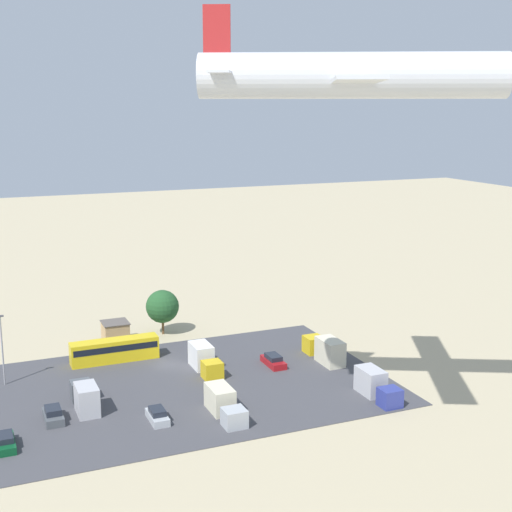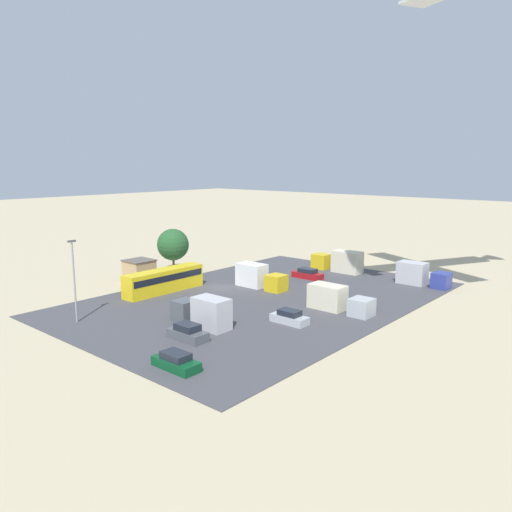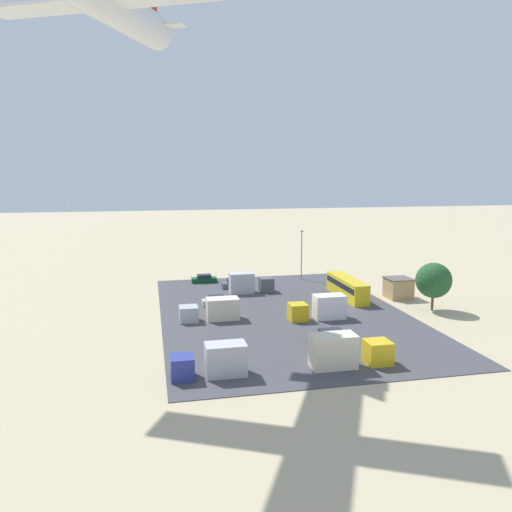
{
  "view_description": "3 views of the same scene",
  "coord_description": "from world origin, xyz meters",
  "px_view_note": "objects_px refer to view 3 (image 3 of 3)",
  "views": [
    {
      "loc": [
        24.62,
        89.24,
        34.3
      ],
      "look_at": [
        -4.8,
        19.54,
        18.45
      ],
      "focal_mm": 50.0,
      "sensor_mm": 36.0,
      "label": 1
    },
    {
      "loc": [
        47.77,
        48.16,
        17.17
      ],
      "look_at": [
        5.1,
        11.41,
        6.68
      ],
      "focal_mm": 35.0,
      "sensor_mm": 36.0,
      "label": 2
    },
    {
      "loc": [
        -65.72,
        26.27,
        19.58
      ],
      "look_at": [
        3.76,
        11.44,
        7.68
      ],
      "focal_mm": 35.0,
      "sensor_mm": 36.0,
      "label": 3
    }
  ],
  "objects_px": {
    "parked_car_0": "(234,284)",
    "parked_car_2": "(204,279)",
    "parked_truck_2": "(214,361)",
    "parked_truck_1": "(346,351)",
    "parked_truck_4": "(213,310)",
    "parked_truck_0": "(249,283)",
    "parked_car_3": "(216,301)",
    "shed_building": "(398,288)",
    "parked_truck_3": "(320,308)",
    "bus": "(347,287)",
    "parked_car_1": "(331,337)"
  },
  "relations": [
    {
      "from": "parked_car_0",
      "to": "parked_truck_3",
      "type": "xyz_separation_m",
      "value": [
        -20.54,
        -8.35,
        0.79
      ]
    },
    {
      "from": "parked_truck_2",
      "to": "parked_truck_4",
      "type": "xyz_separation_m",
      "value": [
        18.62,
        -2.31,
        -0.11
      ]
    },
    {
      "from": "parked_truck_3",
      "to": "parked_truck_4",
      "type": "bearing_deg",
      "value": 80.0
    },
    {
      "from": "bus",
      "to": "parked_car_1",
      "type": "distance_m",
      "value": 21.84
    },
    {
      "from": "parked_car_0",
      "to": "parked_truck_4",
      "type": "relative_size",
      "value": 0.54
    },
    {
      "from": "parked_car_2",
      "to": "parked_truck_3",
      "type": "distance_m",
      "value": 28.97
    },
    {
      "from": "parked_truck_2",
      "to": "parked_truck_3",
      "type": "height_order",
      "value": "parked_truck_3"
    },
    {
      "from": "parked_car_1",
      "to": "parked_car_2",
      "type": "relative_size",
      "value": 1.05
    },
    {
      "from": "parked_truck_2",
      "to": "parked_truck_3",
      "type": "xyz_separation_m",
      "value": [
        16.11,
        -16.54,
        0.03
      ]
    },
    {
      "from": "parked_truck_1",
      "to": "parked_truck_3",
      "type": "bearing_deg",
      "value": 169.55
    },
    {
      "from": "parked_car_0",
      "to": "parked_car_2",
      "type": "xyz_separation_m",
      "value": [
        5.37,
        4.58,
        -0.08
      ]
    },
    {
      "from": "parked_truck_0",
      "to": "parked_car_3",
      "type": "bearing_deg",
      "value": -42.61
    },
    {
      "from": "bus",
      "to": "parked_car_3",
      "type": "bearing_deg",
      "value": 0.97
    },
    {
      "from": "parked_car_3",
      "to": "parked_truck_1",
      "type": "bearing_deg",
      "value": -159.6
    },
    {
      "from": "parked_truck_3",
      "to": "parked_car_1",
      "type": "bearing_deg",
      "value": 168.09
    },
    {
      "from": "parked_car_2",
      "to": "parked_truck_0",
      "type": "distance_m",
      "value": 11.23
    },
    {
      "from": "parked_car_0",
      "to": "parked_truck_1",
      "type": "relative_size",
      "value": 0.5
    },
    {
      "from": "shed_building",
      "to": "parked_truck_1",
      "type": "height_order",
      "value": "parked_truck_1"
    },
    {
      "from": "parked_truck_2",
      "to": "parked_truck_4",
      "type": "bearing_deg",
      "value": -7.07
    },
    {
      "from": "shed_building",
      "to": "parked_car_3",
      "type": "xyz_separation_m",
      "value": [
        1.43,
        28.74,
        -0.93
      ]
    },
    {
      "from": "shed_building",
      "to": "parked_car_3",
      "type": "height_order",
      "value": "shed_building"
    },
    {
      "from": "parked_truck_0",
      "to": "parked_truck_4",
      "type": "xyz_separation_m",
      "value": [
        -14.19,
        7.65,
        -0.19
      ]
    },
    {
      "from": "parked_car_2",
      "to": "parked_car_3",
      "type": "distance_m",
      "value": 16.03
    },
    {
      "from": "bus",
      "to": "parked_truck_3",
      "type": "xyz_separation_m",
      "value": [
        -10.23,
        8.0,
        -0.2
      ]
    },
    {
      "from": "parked_car_2",
      "to": "parked_truck_0",
      "type": "xyz_separation_m",
      "value": [
        -9.22,
        -6.35,
        0.92
      ]
    },
    {
      "from": "parked_truck_2",
      "to": "parked_car_2",
      "type": "bearing_deg",
      "value": -4.91
    },
    {
      "from": "parked_car_3",
      "to": "parked_truck_0",
      "type": "xyz_separation_m",
      "value": [
        6.82,
        -6.27,
        0.9
      ]
    },
    {
      "from": "parked_truck_0",
      "to": "parked_truck_3",
      "type": "height_order",
      "value": "parked_truck_0"
    },
    {
      "from": "bus",
      "to": "parked_truck_4",
      "type": "height_order",
      "value": "bus"
    },
    {
      "from": "shed_building",
      "to": "bus",
      "type": "distance_m",
      "value": 8.09
    },
    {
      "from": "parked_truck_0",
      "to": "parked_truck_1",
      "type": "height_order",
      "value": "parked_truck_1"
    },
    {
      "from": "parked_car_2",
      "to": "parked_truck_3",
      "type": "bearing_deg",
      "value": 26.52
    },
    {
      "from": "shed_building",
      "to": "parked_truck_3",
      "type": "bearing_deg",
      "value": 118.01
    },
    {
      "from": "parked_car_3",
      "to": "parked_truck_2",
      "type": "bearing_deg",
      "value": 171.93
    },
    {
      "from": "parked_car_1",
      "to": "parked_car_0",
      "type": "bearing_deg",
      "value": -167.83
    },
    {
      "from": "parked_car_3",
      "to": "parked_truck_0",
      "type": "relative_size",
      "value": 0.58
    },
    {
      "from": "shed_building",
      "to": "parked_truck_4",
      "type": "distance_m",
      "value": 30.7
    },
    {
      "from": "parked_truck_3",
      "to": "parked_truck_2",
      "type": "bearing_deg",
      "value": 134.25
    },
    {
      "from": "bus",
      "to": "parked_car_0",
      "type": "bearing_deg",
      "value": -32.24
    },
    {
      "from": "shed_building",
      "to": "parked_truck_2",
      "type": "distance_m",
      "value": 40.67
    },
    {
      "from": "parked_truck_2",
      "to": "parked_truck_4",
      "type": "height_order",
      "value": "parked_truck_2"
    },
    {
      "from": "shed_building",
      "to": "parked_car_0",
      "type": "distance_m",
      "value": 27.1
    },
    {
      "from": "parked_truck_2",
      "to": "parked_car_0",
      "type": "bearing_deg",
      "value": -12.6
    },
    {
      "from": "parked_car_1",
      "to": "parked_truck_0",
      "type": "distance_m",
      "value": 26.31
    },
    {
      "from": "bus",
      "to": "parked_truck_0",
      "type": "height_order",
      "value": "parked_truck_0"
    },
    {
      "from": "parked_car_0",
      "to": "parked_truck_2",
      "type": "bearing_deg",
      "value": -12.6
    },
    {
      "from": "parked_truck_0",
      "to": "shed_building",
      "type": "bearing_deg",
      "value": 69.85
    },
    {
      "from": "shed_building",
      "to": "bus",
      "type": "height_order",
      "value": "shed_building"
    },
    {
      "from": "shed_building",
      "to": "parked_car_3",
      "type": "relative_size",
      "value": 0.92
    },
    {
      "from": "parked_truck_1",
      "to": "parked_truck_4",
      "type": "bearing_deg",
      "value": -149.52
    }
  ]
}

